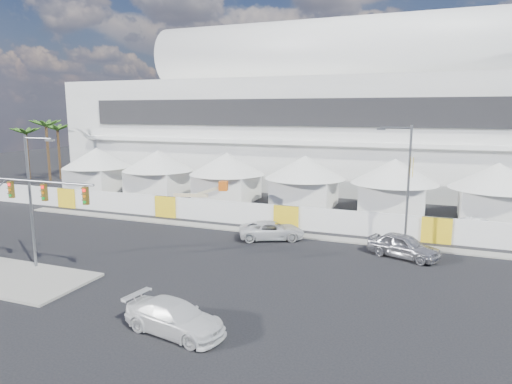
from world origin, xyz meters
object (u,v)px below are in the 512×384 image
at_px(streetlight_median, 32,193).
at_px(streetlight_curb, 406,178).
at_px(sedan_silver, 403,246).
at_px(traffic_mast, 9,210).
at_px(pickup_near, 175,317).
at_px(boom_lift, 186,205).
at_px(pickup_curb, 272,230).
at_px(lot_car_a, 481,228).

height_order(streetlight_median, streetlight_curb, streetlight_curb).
xyz_separation_m(sedan_silver, traffic_mast, (-23.23, -11.39, 2.98)).
bearing_deg(traffic_mast, pickup_near, -14.79).
bearing_deg(boom_lift, traffic_mast, -111.86).
bearing_deg(pickup_curb, streetlight_median, 111.12).
bearing_deg(pickup_curb, traffic_mast, 108.63).
distance_m(pickup_curb, boom_lift, 12.23).
distance_m(pickup_curb, lot_car_a, 16.87).
height_order(sedan_silver, streetlight_median, streetlight_median).
bearing_deg(pickup_curb, sedan_silver, -120.06).
relative_size(lot_car_a, boom_lift, 0.66).
relative_size(lot_car_a, traffic_mast, 0.47).
distance_m(lot_car_a, traffic_mast, 34.67).
bearing_deg(lot_car_a, pickup_curb, 116.43).
xyz_separation_m(sedan_silver, pickup_near, (-8.99, -15.15, -0.10)).
bearing_deg(traffic_mast, boom_lift, 82.53).
distance_m(pickup_near, boom_lift, 24.71).
bearing_deg(boom_lift, streetlight_curb, -25.12).
distance_m(pickup_curb, streetlight_curb, 10.84).
xyz_separation_m(traffic_mast, boom_lift, (2.35, 17.91, -2.94)).
xyz_separation_m(sedan_silver, streetlight_curb, (-0.24, 2.61, 4.38)).
bearing_deg(boom_lift, pickup_curb, -41.26).
xyz_separation_m(sedan_silver, streetlight_median, (-21.64, -10.90, 4.14)).
height_order(pickup_near, lot_car_a, pickup_near).
relative_size(sedan_silver, traffic_mast, 0.53).
relative_size(lot_car_a, streetlight_median, 0.52).
bearing_deg(streetlight_median, traffic_mast, -162.86).
height_order(pickup_curb, boom_lift, boom_lift).
height_order(pickup_near, traffic_mast, traffic_mast).
height_order(traffic_mast, streetlight_median, streetlight_median).
height_order(sedan_silver, traffic_mast, traffic_mast).
distance_m(pickup_near, streetlight_curb, 20.30).
distance_m(sedan_silver, boom_lift, 21.87).
xyz_separation_m(pickup_near, lot_car_a, (14.44, 23.01, -0.01)).
bearing_deg(pickup_near, sedan_silver, -21.22).
bearing_deg(traffic_mast, streetlight_curb, 31.34).
bearing_deg(lot_car_a, traffic_mast, 126.27).
height_order(pickup_curb, traffic_mast, traffic_mast).
height_order(streetlight_median, boom_lift, streetlight_median).
xyz_separation_m(streetlight_median, boom_lift, (0.76, 17.42, -4.09)).
height_order(sedan_silver, pickup_near, sedan_silver).
bearing_deg(lot_car_a, streetlight_curb, 135.12).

